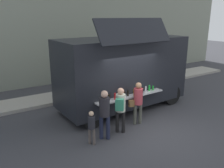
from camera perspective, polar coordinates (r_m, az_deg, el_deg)
ground_plane at (r=8.85m, az=8.26°, el=-10.34°), size 60.00×60.00×0.00m
curb_strip at (r=11.44m, az=-22.21°, el=-4.75°), size 28.00×1.60×0.15m
building_behind at (r=14.78m, az=-22.96°, el=15.57°), size 32.00×2.40×8.16m
food_truck_main at (r=10.07m, az=2.71°, el=3.21°), size 5.68×3.00×3.87m
trash_bin at (r=14.55m, az=10.32°, el=2.31°), size 0.60×0.60×1.00m
customer_front_ordering at (r=8.69m, az=6.29°, el=-3.84°), size 0.53×0.33×1.63m
customer_mid_with_backpack at (r=7.97m, az=2.06°, el=-5.40°), size 0.50×0.51×1.63m
customer_rear_waiting at (r=7.58m, az=-1.84°, el=-6.51°), size 0.34×0.34×1.68m
child_near_queue at (r=7.42m, az=-5.02°, el=-9.88°), size 0.23×0.23×1.13m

